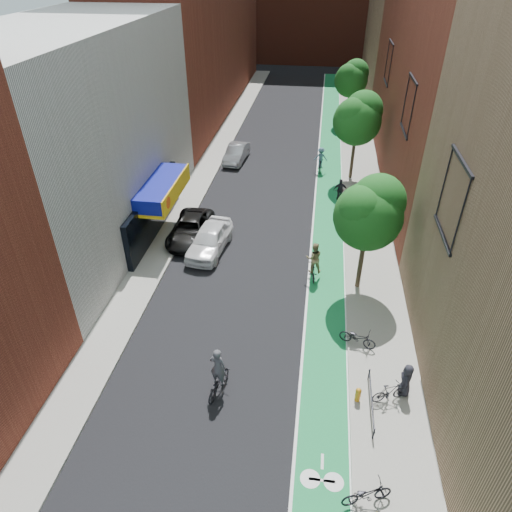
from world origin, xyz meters
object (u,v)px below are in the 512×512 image
at_px(parked_car_silver, 236,153).
at_px(cyclist_lane_mid, 340,196).
at_px(parked_car_white, 210,239).
at_px(fire_hydrant, 358,394).
at_px(cyclist_lane_far, 320,161).
at_px(parked_car_black, 190,229).
at_px(cyclist_lane_near, 314,262).
at_px(cyclist_lead, 218,377).
at_px(pedestrian, 406,380).

bearing_deg(parked_car_silver, cyclist_lane_mid, -34.07).
xyz_separation_m(parked_car_white, cyclist_lane_mid, (7.70, 7.02, -0.08)).
bearing_deg(fire_hydrant, cyclist_lane_far, 95.27).
relative_size(parked_car_silver, cyclist_lane_far, 2.12).
distance_m(parked_car_black, cyclist_lane_mid, 10.89).
relative_size(parked_car_silver, fire_hydrant, 6.29).
bearing_deg(cyclist_lane_near, fire_hydrant, 95.51).
xyz_separation_m(cyclist_lane_near, cyclist_lane_far, (-0.00, 14.59, -0.10)).
distance_m(cyclist_lead, cyclist_lane_far, 23.23).
height_order(parked_car_silver, pedestrian, pedestrian).
height_order(cyclist_lane_mid, pedestrian, cyclist_lane_mid).
bearing_deg(pedestrian, cyclist_lane_near, -148.80).
xyz_separation_m(cyclist_lane_far, fire_hydrant, (2.10, -22.79, -0.38)).
distance_m(parked_car_white, pedestrian, 13.82).
xyz_separation_m(parked_car_black, cyclist_lane_mid, (9.20, 5.82, 0.04)).
distance_m(parked_car_black, cyclist_lane_near, 8.28).
distance_m(cyclist_lead, cyclist_lane_near, 9.08).
distance_m(cyclist_lead, cyclist_lane_mid, 17.93).
bearing_deg(fire_hydrant, cyclist_lane_near, 104.36).
bearing_deg(cyclist_lead, parked_car_black, -55.54).
bearing_deg(parked_car_white, cyclist_lane_mid, 48.27).
xyz_separation_m(parked_car_silver, cyclist_lane_far, (7.09, -1.10, 0.20)).
relative_size(parked_car_white, cyclist_lane_near, 2.14).
bearing_deg(pedestrian, cyclist_lane_far, -166.30).
bearing_deg(parked_car_white, cyclist_lane_far, 70.01).
distance_m(cyclist_lane_near, fire_hydrant, 8.48).
bearing_deg(cyclist_lane_far, parked_car_silver, -10.67).
relative_size(parked_car_silver, cyclist_lane_mid, 2.15).
xyz_separation_m(pedestrian, fire_hydrant, (-1.86, -0.64, -0.41)).
bearing_deg(cyclist_lead, fire_hydrant, -163.98).
xyz_separation_m(cyclist_lane_mid, fire_hydrant, (0.60, -17.04, -0.21)).
relative_size(cyclist_lane_near, pedestrian, 1.42).
height_order(parked_car_silver, cyclist_lead, cyclist_lead).
height_order(parked_car_black, fire_hydrant, parked_car_black).
bearing_deg(parked_car_silver, cyclist_lane_near, -61.18).
bearing_deg(cyclist_lead, cyclist_lane_mid, -91.99).
distance_m(parked_car_white, fire_hydrant, 13.01).
distance_m(cyclist_lane_far, pedestrian, 22.50).
bearing_deg(cyclist_lane_near, parked_car_white, -25.17).
xyz_separation_m(cyclist_lead, fire_hydrant, (5.59, 0.18, -0.27)).
height_order(cyclist_lead, cyclist_lane_mid, cyclist_lead).
bearing_deg(cyclist_lane_far, parked_car_white, 62.28).
bearing_deg(cyclist_lane_near, cyclist_lead, 58.51).
relative_size(parked_car_silver, cyclist_lead, 1.86).
distance_m(parked_car_white, parked_car_black, 1.93).
bearing_deg(cyclist_lane_near, parked_car_silver, -74.54).
height_order(cyclist_lane_near, fire_hydrant, cyclist_lane_near).
relative_size(parked_car_black, pedestrian, 3.15).
relative_size(cyclist_lead, pedestrian, 1.47).
bearing_deg(cyclist_lane_near, cyclist_lane_far, -98.86).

